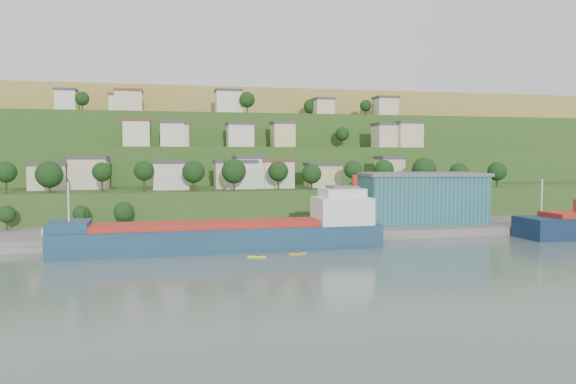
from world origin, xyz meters
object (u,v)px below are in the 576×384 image
object	(u,v)px
warehouse	(420,197)
kayak_orange	(297,253)
caravan	(57,234)
cargo_ship_near	(233,236)

from	to	relation	value
warehouse	kayak_orange	bearing A→B (deg)	-137.51
caravan	warehouse	bearing A→B (deg)	-0.04
cargo_ship_near	kayak_orange	bearing A→B (deg)	-36.13
warehouse	caravan	distance (m)	88.52
cargo_ship_near	kayak_orange	world-z (taller)	cargo_ship_near
cargo_ship_near	caravan	size ratio (longest dim) A/B	11.16
cargo_ship_near	caravan	world-z (taller)	cargo_ship_near
cargo_ship_near	caravan	xyz separation A→B (m)	(-35.90, 12.95, -0.13)
cargo_ship_near	kayak_orange	size ratio (longest dim) A/B	18.61
cargo_ship_near	warehouse	xyz separation A→B (m)	(51.97, 21.85, 5.72)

